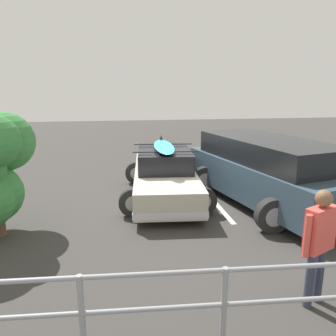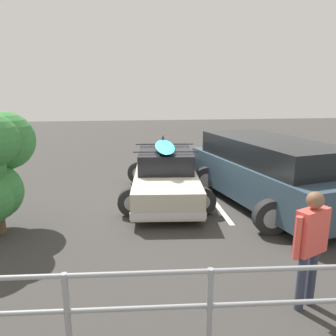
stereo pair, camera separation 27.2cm
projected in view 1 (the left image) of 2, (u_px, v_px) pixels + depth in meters
name	position (u px, v px, depth m)	size (l,w,h in m)	color
ground_plane	(177.00, 202.00, 8.55)	(44.00, 44.00, 0.02)	#383533
parking_stripe	(208.00, 194.00, 9.13)	(4.18, 0.12, 0.00)	silver
sedan_car	(164.00, 174.00, 8.84)	(2.50, 4.48, 1.57)	#B7B29E
suv_car	(266.00, 170.00, 8.22)	(3.28, 5.22, 1.68)	#334756
person_bystander	(319.00, 238.00, 4.29)	(0.59, 0.37, 1.64)	#33384C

